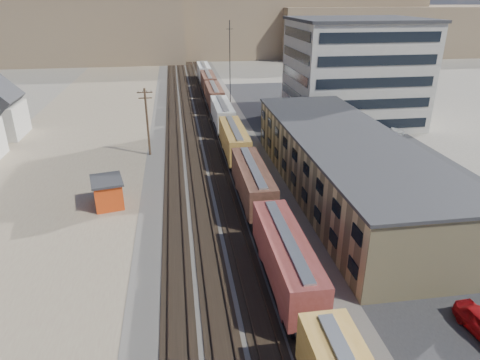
{
  "coord_description": "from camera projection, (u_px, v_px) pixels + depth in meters",
  "views": [
    {
      "loc": [
        -4.17,
        -19.71,
        22.1
      ],
      "look_at": [
        2.4,
        23.76,
        3.0
      ],
      "focal_mm": 32.0,
      "sensor_mm": 36.0,
      "label": 1
    }
  ],
  "objects": [
    {
      "name": "ballast_bed",
      "position": [
        203.0,
        136.0,
        72.59
      ],
      "size": [
        18.0,
        200.0,
        0.06
      ],
      "primitive_type": "cube",
      "color": "#4C4742",
      "rests_on": "ground"
    },
    {
      "name": "warehouse",
      "position": [
        344.0,
        164.0,
        50.52
      ],
      "size": [
        12.4,
        40.4,
        7.25
      ],
      "color": "tan",
      "rests_on": "ground"
    },
    {
      "name": "rail_tracks",
      "position": [
        200.0,
        136.0,
        72.48
      ],
      "size": [
        11.4,
        200.0,
        0.24
      ],
      "color": "black",
      "rests_on": "ground"
    },
    {
      "name": "maintenance_shed",
      "position": [
        108.0,
        192.0,
        48.19
      ],
      "size": [
        4.24,
        5.0,
        3.22
      ],
      "color": "#CA3E13",
      "rests_on": "ground"
    },
    {
      "name": "utility_pole_north",
      "position": [
        147.0,
        121.0,
        62.07
      ],
      "size": [
        2.2,
        0.32,
        10.0
      ],
      "color": "#382619",
      "rests_on": "ground"
    },
    {
      "name": "hills_north",
      "position": [
        182.0,
        16.0,
        173.95
      ],
      "size": [
        265.0,
        80.0,
        32.0
      ],
      "color": "brown",
      "rests_on": "ground"
    },
    {
      "name": "asphalt_lot",
      "position": [
        362.0,
        160.0,
        62.0
      ],
      "size": [
        26.0,
        120.0,
        0.04
      ],
      "primitive_type": "cube",
      "color": "#232326",
      "rests_on": "ground"
    },
    {
      "name": "parked_car_far",
      "position": [
        391.0,
        130.0,
        73.5
      ],
      "size": [
        3.5,
        4.98,
        1.57
      ],
      "primitive_type": "imported",
      "rotation": [
        0.0,
        0.0,
        0.4
      ],
      "color": "silver",
      "rests_on": "ground"
    },
    {
      "name": "radio_mast",
      "position": [
        230.0,
        71.0,
        78.86
      ],
      "size": [
        1.2,
        0.16,
        18.0
      ],
      "color": "black",
      "rests_on": "ground"
    },
    {
      "name": "dirt_yard",
      "position": [
        68.0,
        164.0,
        60.79
      ],
      "size": [
        24.0,
        180.0,
        0.03
      ],
      "primitive_type": "cube",
      "color": "#7D6756",
      "rests_on": "ground"
    },
    {
      "name": "parked_car_blue",
      "position": [
        362.0,
        148.0,
        64.76
      ],
      "size": [
        5.35,
        6.28,
        1.6
      ],
      "primitive_type": "imported",
      "rotation": [
        0.0,
        0.0,
        0.57
      ],
      "color": "navy",
      "rests_on": "ground"
    },
    {
      "name": "freight_train",
      "position": [
        228.0,
        125.0,
        68.69
      ],
      "size": [
        3.0,
        119.74,
        4.46
      ],
      "color": "black",
      "rests_on": "ground"
    },
    {
      "name": "office_tower",
      "position": [
        354.0,
        72.0,
        77.23
      ],
      "size": [
        22.6,
        18.6,
        18.45
      ],
      "color": "#9E998E",
      "rests_on": "ground"
    }
  ]
}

